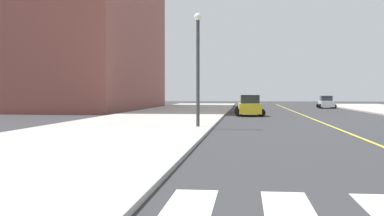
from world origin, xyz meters
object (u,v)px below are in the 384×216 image
object	(u,v)px
car_white_nearest	(326,102)
street_lamp	(198,59)
car_red_second	(247,105)
car_yellow_fourth	(250,106)

from	to	relation	value
car_white_nearest	street_lamp	size ratio (longest dim) A/B	0.58
car_red_second	street_lamp	xyz separation A→B (m)	(-2.87, -22.41, 3.22)
car_white_nearest	street_lamp	distance (m)	39.65
car_white_nearest	car_red_second	bearing A→B (deg)	56.21
car_white_nearest	car_red_second	world-z (taller)	car_red_second
car_yellow_fourth	car_red_second	bearing A→B (deg)	89.06
car_red_second	car_yellow_fourth	xyz separation A→B (m)	(0.18, -6.95, 0.06)
car_white_nearest	car_yellow_fourth	distance (m)	24.04
car_yellow_fourth	street_lamp	bearing A→B (deg)	-103.63
car_red_second	car_yellow_fourth	bearing A→B (deg)	-90.10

